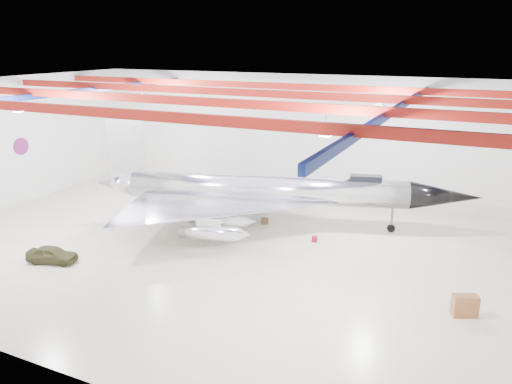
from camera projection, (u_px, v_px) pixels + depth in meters
The scene contains 16 objects.
floor at pixel (209, 245), 35.11m from camera, with size 40.00×40.00×0.00m, color beige.
wall_back at pixel (289, 134), 46.54m from camera, with size 40.00×40.00×0.00m, color silver.
wall_left at pixel (0, 145), 41.64m from camera, with size 30.00×30.00×0.00m, color silver.
ceiling at pixel (205, 86), 31.95m from camera, with size 40.00×40.00×0.00m, color #0A0F38.
ceiling_structure at pixel (205, 97), 32.14m from camera, with size 39.50×29.50×1.08m.
wall_roundel at pixel (21, 146), 43.49m from camera, with size 1.50×1.50×0.10m, color #B21414.
jet_aircraft at pixel (266, 193), 38.13m from camera, with size 28.83×21.01×8.06m.
jeep at pixel (52, 254), 32.22m from camera, with size 1.31×3.25×1.11m, color #3E3D1F.
desk at pixel (465, 306), 25.88m from camera, with size 1.28×0.64×1.17m, color brown.
crate_ply at pixel (156, 211), 41.77m from camera, with size 0.48×0.38×0.34m, color olive.
toolbox_red at pixel (247, 207), 42.66m from camera, with size 0.47×0.37×0.33m, color maroon.
engine_drum at pixel (224, 226), 38.13m from camera, with size 0.54×0.54×0.48m, color #59595B.
parts_bin at pixel (265, 221), 39.27m from camera, with size 0.59×0.48×0.42m, color olive.
crate_small at pixel (187, 206), 43.20m from camera, with size 0.38×0.30×0.27m, color #59595B.
tool_chest at pixel (315, 239), 35.71m from camera, with size 0.42×0.42×0.37m, color maroon.
oil_barrel at pixel (225, 211), 41.70m from camera, with size 0.53×0.43×0.37m, color olive.
Camera 1 is at (16.77, -28.09, 13.69)m, focal length 35.00 mm.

